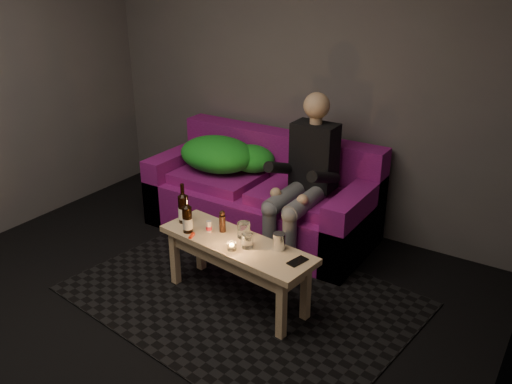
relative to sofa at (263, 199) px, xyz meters
The scene contains 17 objects.
floor 1.84m from the sofa, 86.65° to the right, with size 4.50×4.50×0.00m, color black.
room 1.91m from the sofa, 85.49° to the right, with size 4.50×4.50×4.50m.
rug 1.09m from the sofa, 66.37° to the right, with size 2.27×1.65×0.01m, color black.
sofa is the anchor object (origin of this frame).
green_blanket 0.52m from the sofa, behind, with size 0.85×0.58×0.29m.
person 0.62m from the sofa, 18.39° to the right, with size 0.35×0.80×1.28m.
coffee_table 1.10m from the sofa, 67.42° to the right, with size 1.17×0.50×0.47m.
beer_bottle_a 1.01m from the sofa, 93.67° to the right, with size 0.07×0.07×0.29m.
beer_bottle_b 1.11m from the sofa, 86.88° to the right, with size 0.07×0.07×0.27m.
salt_shaker 1.03m from the sofa, 79.80° to the right, with size 0.04×0.04×0.08m, color silver.
pepper_mill 1.00m from the sofa, 74.73° to the right, with size 0.04×0.04×0.12m, color black.
tumbler_back 1.04m from the sofa, 65.37° to the right, with size 0.09×0.09×0.11m, color white.
tealight 1.22m from the sofa, 67.74° to the right, with size 0.06×0.06×0.05m.
tumbler_front 1.18m from the sofa, 63.11° to the right, with size 0.08×0.08×0.10m, color white.
steel_cup 1.20m from the sofa, 52.97° to the right, with size 0.08×0.08×0.11m, color silver.
smartphone 1.37m from the sofa, 48.86° to the right, with size 0.07×0.14×0.01m, color black.
red_lighter 1.13m from the sofa, 83.68° to the right, with size 0.02×0.07×0.01m, color red.
Camera 1 is at (2.15, -1.80, 2.20)m, focal length 38.00 mm.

